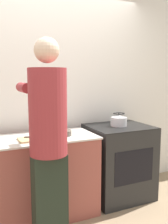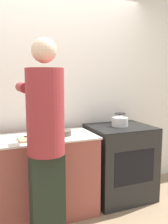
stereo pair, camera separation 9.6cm
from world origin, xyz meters
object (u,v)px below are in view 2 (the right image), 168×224
at_px(oven, 120,162).
at_px(person, 46,138).
at_px(cutting_board, 33,139).
at_px(knife, 33,137).
at_px(kettle, 120,121).

bearing_deg(oven, person, -151.85).
bearing_deg(oven, cutting_board, -173.39).
bearing_deg(knife, kettle, 31.40).
height_order(knife, kettle, kettle).
xyz_separation_m(person, kettle, (1.06, 0.57, -0.02)).
distance_m(oven, knife, 1.18).
bearing_deg(kettle, person, -151.63).
bearing_deg(person, kettle, 28.37).
height_order(oven, knife, oven).
bearing_deg(person, knife, 91.45).
height_order(oven, person, person).
xyz_separation_m(cutting_board, kettle, (1.08, 0.13, 0.09)).
bearing_deg(kettle, cutting_board, -173.38).
xyz_separation_m(knife, kettle, (1.08, 0.10, 0.08)).
bearing_deg(cutting_board, oven, 6.61).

